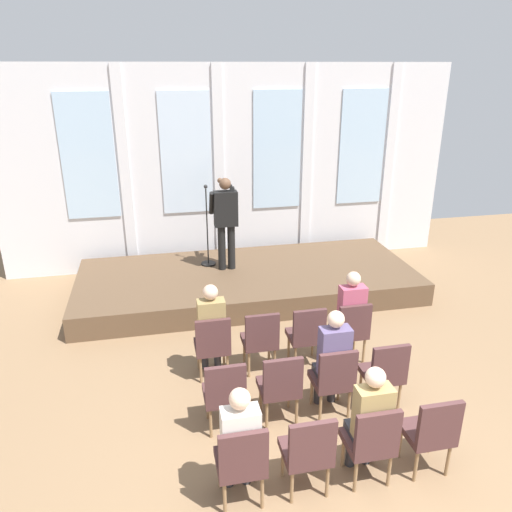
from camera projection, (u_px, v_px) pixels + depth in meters
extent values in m
plane|color=#846647|center=(346.00, 505.00, 4.80)|extent=(17.00, 17.00, 0.00)
cube|color=silver|center=(232.00, 169.00, 10.03)|extent=(9.18, 0.10, 4.04)
cube|color=silver|center=(88.00, 157.00, 9.32)|extent=(0.99, 0.04, 2.36)
cube|color=silver|center=(125.00, 174.00, 9.57)|extent=(0.20, 0.08, 4.04)
cube|color=silver|center=(186.00, 154.00, 9.68)|extent=(0.99, 0.04, 2.36)
cube|color=silver|center=(219.00, 170.00, 9.93)|extent=(0.20, 0.08, 4.04)
cube|color=silver|center=(277.00, 151.00, 10.03)|extent=(0.99, 0.04, 2.36)
cube|color=silver|center=(307.00, 166.00, 10.28)|extent=(0.20, 0.08, 4.04)
cube|color=silver|center=(362.00, 148.00, 10.39)|extent=(0.99, 0.04, 2.36)
cube|color=silver|center=(388.00, 163.00, 10.64)|extent=(0.20, 0.08, 4.04)
cube|color=brown|center=(248.00, 281.00, 9.26)|extent=(6.17, 2.54, 0.41)
cylinder|color=black|center=(222.00, 248.00, 9.14)|extent=(0.14, 0.14, 0.85)
cylinder|color=black|center=(231.00, 247.00, 9.17)|extent=(0.14, 0.14, 0.85)
cube|color=black|center=(226.00, 209.00, 8.89)|extent=(0.42, 0.22, 0.64)
cube|color=#B28C19|center=(225.00, 203.00, 8.96)|extent=(0.06, 0.01, 0.38)
sphere|color=brown|center=(225.00, 184.00, 8.73)|extent=(0.21, 0.21, 0.21)
cylinder|color=black|center=(212.00, 203.00, 8.88)|extent=(0.09, 0.28, 0.45)
cylinder|color=black|center=(232.00, 189.00, 8.92)|extent=(0.15, 0.36, 0.15)
cylinder|color=black|center=(228.00, 186.00, 9.02)|extent=(0.11, 0.34, 0.15)
sphere|color=brown|center=(220.00, 180.00, 9.22)|extent=(0.10, 0.10, 0.10)
cylinder|color=black|center=(209.00, 264.00, 9.50)|extent=(0.28, 0.28, 0.03)
cylinder|color=black|center=(207.00, 227.00, 9.23)|extent=(0.02, 0.02, 1.45)
sphere|color=#262626|center=(206.00, 187.00, 8.96)|extent=(0.07, 0.07, 0.07)
cylinder|color=olive|center=(224.00, 353.00, 6.96)|extent=(0.04, 0.04, 0.40)
cylinder|color=olive|center=(198.00, 356.00, 6.89)|extent=(0.04, 0.04, 0.40)
cylinder|color=olive|center=(228.00, 367.00, 6.65)|extent=(0.04, 0.04, 0.40)
cylinder|color=olive|center=(201.00, 370.00, 6.58)|extent=(0.04, 0.04, 0.40)
cube|color=#4C2D2D|center=(212.00, 346.00, 6.68)|extent=(0.46, 0.44, 0.08)
cube|color=#4C2D2D|center=(213.00, 336.00, 6.41)|extent=(0.46, 0.06, 0.46)
cylinder|color=#2D2D33|center=(205.00, 354.00, 6.91)|extent=(0.10, 0.10, 0.44)
cylinder|color=#2D2D33|center=(217.00, 352.00, 6.94)|extent=(0.10, 0.10, 0.44)
cube|color=#2D2D33|center=(211.00, 340.00, 6.71)|extent=(0.34, 0.36, 0.12)
cube|color=#997F4C|center=(212.00, 321.00, 6.48)|extent=(0.36, 0.20, 0.59)
sphere|color=beige|center=(210.00, 292.00, 6.36)|extent=(0.20, 0.20, 0.20)
cylinder|color=olive|center=(269.00, 348.00, 7.08)|extent=(0.04, 0.04, 0.40)
cylinder|color=olive|center=(244.00, 351.00, 7.01)|extent=(0.04, 0.04, 0.40)
cylinder|color=olive|center=(275.00, 361.00, 6.77)|extent=(0.04, 0.04, 0.40)
cylinder|color=olive|center=(249.00, 364.00, 6.70)|extent=(0.04, 0.04, 0.40)
cube|color=#4C2D2D|center=(259.00, 341.00, 6.81)|extent=(0.46, 0.44, 0.08)
cube|color=#4C2D2D|center=(262.00, 331.00, 6.54)|extent=(0.46, 0.06, 0.46)
cylinder|color=olive|center=(312.00, 343.00, 7.21)|extent=(0.04, 0.04, 0.40)
cylinder|color=olive|center=(289.00, 346.00, 7.14)|extent=(0.04, 0.04, 0.40)
cylinder|color=olive|center=(320.00, 356.00, 6.90)|extent=(0.04, 0.04, 0.40)
cylinder|color=olive|center=(295.00, 359.00, 6.83)|extent=(0.04, 0.04, 0.40)
cube|color=#4C2D2D|center=(305.00, 336.00, 6.93)|extent=(0.46, 0.44, 0.08)
cube|color=#4C2D2D|center=(310.00, 326.00, 6.66)|extent=(0.46, 0.06, 0.46)
cylinder|color=olive|center=(355.00, 338.00, 7.34)|extent=(0.04, 0.04, 0.40)
cylinder|color=olive|center=(332.00, 341.00, 7.27)|extent=(0.04, 0.04, 0.40)
cylinder|color=olive|center=(364.00, 350.00, 7.03)|extent=(0.04, 0.04, 0.40)
cylinder|color=olive|center=(340.00, 353.00, 6.96)|extent=(0.04, 0.04, 0.40)
cube|color=#4C2D2D|center=(349.00, 331.00, 7.06)|extent=(0.46, 0.44, 0.08)
cube|color=#4C2D2D|center=(355.00, 321.00, 6.79)|extent=(0.46, 0.06, 0.46)
cylinder|color=#2D2D33|center=(337.00, 339.00, 7.29)|extent=(0.10, 0.10, 0.44)
cylinder|color=#2D2D33|center=(349.00, 338.00, 7.32)|extent=(0.10, 0.10, 0.44)
cube|color=#2D2D33|center=(347.00, 325.00, 7.09)|extent=(0.34, 0.36, 0.12)
cube|color=#B24C66|center=(352.00, 306.00, 6.86)|extent=(0.36, 0.20, 0.60)
sphere|color=beige|center=(354.00, 279.00, 6.73)|extent=(0.20, 0.20, 0.20)
cylinder|color=olive|center=(237.00, 400.00, 5.99)|extent=(0.04, 0.04, 0.40)
cylinder|color=olive|center=(207.00, 404.00, 5.92)|extent=(0.04, 0.04, 0.40)
cylinder|color=olive|center=(242.00, 419.00, 5.68)|extent=(0.04, 0.04, 0.40)
cylinder|color=olive|center=(211.00, 423.00, 5.61)|extent=(0.04, 0.04, 0.40)
cube|color=#4C2D2D|center=(224.00, 394.00, 5.71)|extent=(0.46, 0.44, 0.08)
cube|color=#4C2D2D|center=(226.00, 384.00, 5.44)|extent=(0.46, 0.06, 0.46)
cylinder|color=olive|center=(289.00, 393.00, 6.11)|extent=(0.04, 0.04, 0.40)
cylinder|color=olive|center=(260.00, 397.00, 6.04)|extent=(0.04, 0.04, 0.40)
cylinder|color=olive|center=(297.00, 411.00, 5.80)|extent=(0.04, 0.04, 0.40)
cylinder|color=olive|center=(267.00, 415.00, 5.73)|extent=(0.04, 0.04, 0.40)
cube|color=#4C2D2D|center=(278.00, 387.00, 5.84)|extent=(0.46, 0.44, 0.08)
cube|color=#4C2D2D|center=(283.00, 377.00, 5.56)|extent=(0.46, 0.06, 0.46)
cylinder|color=olive|center=(339.00, 387.00, 6.24)|extent=(0.04, 0.04, 0.40)
cylinder|color=olive|center=(312.00, 390.00, 6.17)|extent=(0.04, 0.04, 0.40)
cylinder|color=olive|center=(349.00, 404.00, 5.93)|extent=(0.04, 0.04, 0.40)
cylinder|color=olive|center=(320.00, 408.00, 5.86)|extent=(0.04, 0.04, 0.40)
cube|color=#4C2D2D|center=(331.00, 380.00, 5.96)|extent=(0.46, 0.44, 0.08)
cube|color=#4C2D2D|center=(338.00, 370.00, 5.69)|extent=(0.46, 0.06, 0.46)
cylinder|color=#2D2D33|center=(318.00, 388.00, 6.19)|extent=(0.10, 0.10, 0.44)
cylinder|color=#2D2D33|center=(332.00, 386.00, 6.22)|extent=(0.10, 0.10, 0.44)
cube|color=#2D2D33|center=(330.00, 373.00, 5.99)|extent=(0.34, 0.36, 0.12)
cube|color=#594C72|center=(334.00, 352.00, 5.76)|extent=(0.36, 0.20, 0.62)
sphere|color=beige|center=(336.00, 319.00, 5.63)|extent=(0.20, 0.20, 0.20)
cylinder|color=olive|center=(387.00, 380.00, 6.36)|extent=(0.04, 0.04, 0.40)
cylinder|color=olive|center=(361.00, 384.00, 6.29)|extent=(0.04, 0.04, 0.40)
cylinder|color=olive|center=(399.00, 396.00, 6.05)|extent=(0.04, 0.04, 0.40)
cylinder|color=olive|center=(372.00, 400.00, 5.98)|extent=(0.04, 0.04, 0.40)
cube|color=#4C2D2D|center=(381.00, 374.00, 6.09)|extent=(0.46, 0.44, 0.08)
cube|color=#4C2D2D|center=(390.00, 364.00, 5.82)|extent=(0.46, 0.06, 0.46)
cylinder|color=olive|center=(255.00, 465.00, 5.01)|extent=(0.04, 0.04, 0.40)
cylinder|color=olive|center=(220.00, 471.00, 4.94)|extent=(0.04, 0.04, 0.40)
cylinder|color=olive|center=(262.00, 492.00, 4.70)|extent=(0.04, 0.04, 0.40)
cylinder|color=olive|center=(225.00, 498.00, 4.63)|extent=(0.04, 0.04, 0.40)
cube|color=#4C2D2D|center=(240.00, 462.00, 4.74)|extent=(0.46, 0.44, 0.08)
cube|color=#4C2D2D|center=(244.00, 454.00, 4.47)|extent=(0.46, 0.06, 0.46)
cylinder|color=#2D2D33|center=(228.00, 467.00, 4.96)|extent=(0.10, 0.10, 0.44)
cylinder|color=#2D2D33|center=(246.00, 464.00, 5.00)|extent=(0.10, 0.10, 0.44)
cube|color=#2D2D33|center=(239.00, 452.00, 4.77)|extent=(0.34, 0.36, 0.12)
cube|color=silver|center=(241.00, 434.00, 4.55)|extent=(0.36, 0.20, 0.52)
sphere|color=beige|center=(240.00, 399.00, 4.44)|extent=(0.20, 0.20, 0.20)
cylinder|color=olive|center=(316.00, 455.00, 5.14)|extent=(0.04, 0.04, 0.40)
cylinder|color=olive|center=(283.00, 461.00, 5.07)|extent=(0.04, 0.04, 0.40)
cylinder|color=olive|center=(327.00, 481.00, 4.83)|extent=(0.04, 0.04, 0.40)
cylinder|color=olive|center=(292.00, 487.00, 4.76)|extent=(0.04, 0.04, 0.40)
cube|color=#4C2D2D|center=(305.00, 452.00, 4.86)|extent=(0.46, 0.44, 0.08)
cube|color=#4C2D2D|center=(313.00, 443.00, 4.59)|extent=(0.46, 0.06, 0.46)
cylinder|color=olive|center=(375.00, 446.00, 5.27)|extent=(0.04, 0.04, 0.40)
cylinder|color=olive|center=(343.00, 451.00, 5.20)|extent=(0.04, 0.04, 0.40)
cylinder|color=olive|center=(389.00, 470.00, 4.96)|extent=(0.04, 0.04, 0.40)
cylinder|color=olive|center=(356.00, 476.00, 4.89)|extent=(0.04, 0.04, 0.40)
cube|color=#4C2D2D|center=(367.00, 442.00, 4.99)|extent=(0.46, 0.44, 0.08)
cube|color=#4C2D2D|center=(378.00, 433.00, 4.72)|extent=(0.46, 0.06, 0.46)
cylinder|color=#2D2D33|center=(351.00, 448.00, 5.22)|extent=(0.10, 0.10, 0.44)
cylinder|color=#2D2D33|center=(367.00, 445.00, 5.25)|extent=(0.10, 0.10, 0.44)
cube|color=#2D2D33|center=(365.00, 433.00, 5.02)|extent=(0.34, 0.36, 0.12)
cube|color=#997F4C|center=(373.00, 413.00, 4.80)|extent=(0.36, 0.20, 0.56)
sphere|color=beige|center=(376.00, 377.00, 4.68)|extent=(0.20, 0.20, 0.20)
cylinder|color=olive|center=(430.00, 437.00, 5.39)|extent=(0.04, 0.04, 0.40)
cylinder|color=olive|center=(400.00, 442.00, 5.32)|extent=(0.04, 0.04, 0.40)
cylinder|color=olive|center=(448.00, 460.00, 5.08)|extent=(0.04, 0.04, 0.40)
cylinder|color=olive|center=(416.00, 465.00, 5.01)|extent=(0.04, 0.04, 0.40)
cube|color=#4C2D2D|center=(426.00, 432.00, 5.12)|extent=(0.46, 0.44, 0.08)
cube|color=#4C2D2D|center=(440.00, 424.00, 4.85)|extent=(0.46, 0.06, 0.46)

